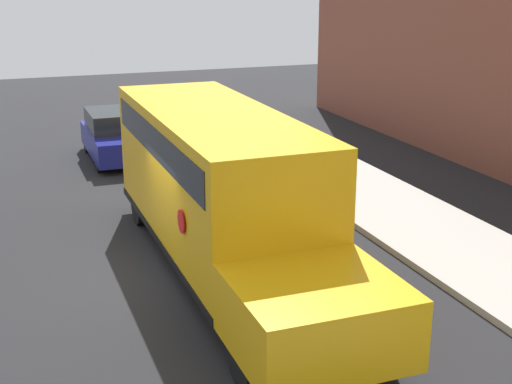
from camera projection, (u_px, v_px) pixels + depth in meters
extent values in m
plane|color=black|center=(162.00, 275.00, 14.61)|extent=(60.00, 60.00, 0.00)
cube|color=#B2ADA3|center=(433.00, 233.00, 16.76)|extent=(44.00, 3.00, 0.15)
cube|color=#EAA80F|center=(214.00, 176.00, 15.01)|extent=(7.79, 2.50, 2.77)
cube|color=#EAA80F|center=(315.00, 316.00, 10.72)|extent=(2.36, 2.50, 1.12)
cube|color=black|center=(215.00, 234.00, 15.40)|extent=(7.79, 2.54, 0.16)
cube|color=black|center=(214.00, 137.00, 14.76)|extent=(7.16, 2.53, 0.64)
cylinder|color=red|center=(181.00, 222.00, 12.71)|extent=(0.44, 0.02, 0.44)
cylinder|color=black|center=(373.00, 331.00, 11.34)|extent=(1.00, 0.30, 1.00)
cylinder|color=black|center=(245.00, 355.00, 10.62)|extent=(1.00, 0.30, 1.00)
cylinder|color=black|center=(224.00, 195.00, 18.18)|extent=(1.00, 0.30, 1.00)
cylinder|color=black|center=(140.00, 204.00, 17.46)|extent=(1.00, 0.30, 1.00)
cube|color=navy|center=(116.00, 142.00, 23.38)|extent=(4.06, 1.76, 0.75)
cube|color=#1E2328|center=(114.00, 120.00, 23.40)|extent=(2.27, 1.62, 0.62)
cylinder|color=black|center=(148.00, 157.00, 22.52)|extent=(0.64, 0.22, 0.64)
cylinder|color=black|center=(100.00, 162.00, 22.01)|extent=(0.64, 0.22, 0.64)
cylinder|color=black|center=(132.00, 139.00, 24.91)|extent=(0.64, 0.22, 0.64)
cylinder|color=black|center=(88.00, 143.00, 24.41)|extent=(0.64, 0.22, 0.64)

